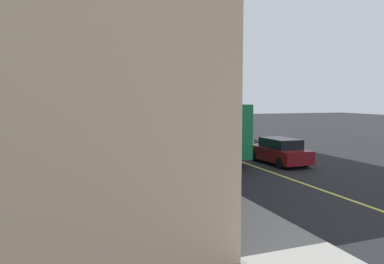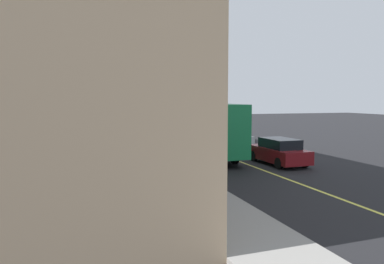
% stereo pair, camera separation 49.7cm
% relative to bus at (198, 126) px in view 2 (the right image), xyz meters
% --- Properties ---
extents(ground, '(120.00, 120.00, 0.00)m').
position_rel_bus_xyz_m(ground, '(-1.01, -1.62, -1.99)').
color(ground, black).
extents(sidewalk, '(80.00, 2.54, 0.15)m').
position_rel_bus_xyz_m(sidewalk, '(-1.01, 3.54, -1.91)').
color(sidewalk, gray).
rests_on(sidewalk, ground).
extents(lane_centre_stripe, '(36.00, 0.16, 0.01)m').
position_rel_bus_xyz_m(lane_centre_stripe, '(-1.01, -1.62, -1.98)').
color(lane_centre_stripe, '#D8D14C').
rests_on(lane_centre_stripe, ground).
extents(storefront_building, '(24.54, 9.46, 13.17)m').
position_rel_bus_xyz_m(storefront_building, '(-3.96, 9.24, 4.59)').
color(storefront_building, tan).
rests_on(storefront_building, ground).
extents(bus, '(11.16, 2.73, 3.50)m').
position_rel_bus_xyz_m(bus, '(0.00, 0.00, 0.00)').
color(bus, '#197F47').
rests_on(bus, ground).
extents(traffic_light, '(0.30, 0.52, 3.20)m').
position_rel_bus_xyz_m(traffic_light, '(2.91, 2.91, 0.55)').
color(traffic_light, '#2D2D33').
rests_on(traffic_light, sidewalk).
extents(car_silver, '(4.34, 1.94, 1.52)m').
position_rel_bus_xyz_m(car_silver, '(3.55, -4.00, -1.24)').
color(car_silver, '#B7BABF').
rests_on(car_silver, ground).
extents(car_maroon, '(4.35, 1.95, 1.52)m').
position_rel_bus_xyz_m(car_maroon, '(-4.67, -3.38, -1.24)').
color(car_maroon, maroon).
rests_on(car_maroon, ground).
extents(car_yellow, '(4.30, 1.86, 1.52)m').
position_rel_bus_xyz_m(car_yellow, '(12.91, 0.99, -1.24)').
color(car_yellow, yellow).
rests_on(car_yellow, ground).
extents(pedestrian_waiting, '(0.34, 0.34, 1.85)m').
position_rel_bus_xyz_m(pedestrian_waiting, '(-0.28, 3.81, -0.71)').
color(pedestrian_waiting, black).
rests_on(pedestrian_waiting, sidewalk).
extents(pedestrian_at_corner, '(0.34, 0.34, 1.64)m').
position_rel_bus_xyz_m(pedestrian_at_corner, '(-3.83, 3.81, -0.85)').
color(pedestrian_at_corner, black).
rests_on(pedestrian_at_corner, sidewalk).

